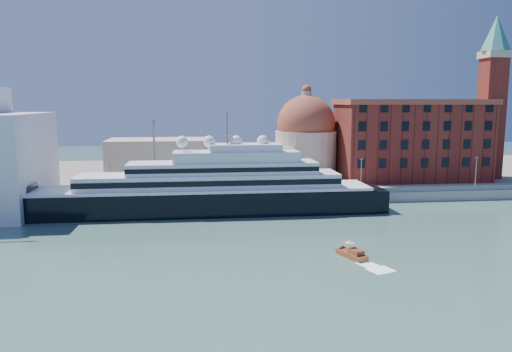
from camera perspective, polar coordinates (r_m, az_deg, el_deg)
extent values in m
plane|color=#345A53|center=(90.24, -0.15, -7.31)|extent=(400.00, 400.00, 0.00)
cube|color=gray|center=(122.90, -2.00, -2.45)|extent=(180.00, 10.00, 2.50)
cube|color=slate|center=(163.27, -3.21, 0.18)|extent=(260.00, 72.00, 2.00)
cube|color=slate|center=(118.15, -1.82, -1.98)|extent=(180.00, 0.10, 1.20)
cube|color=black|center=(111.52, -6.29, -3.15)|extent=(76.81, 11.82, 6.40)
cone|color=black|center=(118.34, -26.27, -3.31)|extent=(9.85, 11.82, 11.82)
cube|color=black|center=(118.24, 12.68, -2.73)|extent=(5.91, 10.83, 5.91)
cube|color=white|center=(110.88, -6.32, -1.40)|extent=(74.84, 12.01, 0.59)
cube|color=white|center=(110.62, -5.32, -0.48)|extent=(57.11, 9.85, 2.95)
cube|color=black|center=(105.76, -5.25, -0.89)|extent=(57.11, 0.15, 1.18)
cube|color=white|center=(110.34, -3.80, 0.96)|extent=(41.36, 8.86, 2.56)
cube|color=white|center=(110.24, -2.28, 2.26)|extent=(27.57, 7.88, 2.36)
cube|color=white|center=(110.21, -1.27, 3.29)|extent=(15.76, 6.89, 1.58)
cylinder|color=slate|center=(109.61, -3.33, 5.42)|extent=(0.30, 0.30, 6.89)
sphere|color=white|center=(109.63, -8.48, 3.89)|extent=(2.56, 2.56, 2.56)
sphere|color=white|center=(109.62, -5.38, 3.95)|extent=(2.56, 2.56, 2.56)
sphere|color=white|center=(109.93, -2.29, 3.99)|extent=(2.56, 2.56, 2.56)
sphere|color=white|center=(110.55, 0.77, 4.02)|extent=(2.56, 2.56, 2.56)
cube|color=white|center=(114.55, -23.39, -4.28)|extent=(12.99, 5.24, 1.69)
cube|color=white|center=(113.52, -22.43, -3.62)|extent=(4.43, 2.98, 1.27)
cube|color=maroon|center=(81.78, 10.87, -8.90)|extent=(3.91, 6.22, 0.98)
cube|color=maroon|center=(80.80, 11.33, -8.50)|extent=(2.34, 2.86, 0.79)
cylinder|color=slate|center=(81.80, 10.68, -7.99)|extent=(0.06, 0.06, 1.57)
cone|color=red|center=(81.55, 10.70, -7.39)|extent=(1.77, 1.77, 0.39)
cube|color=maroon|center=(151.99, 17.34, 3.75)|extent=(42.00, 18.00, 22.00)
cube|color=brown|center=(151.54, 17.54, 8.08)|extent=(43.00, 19.00, 1.50)
cube|color=maroon|center=(162.93, 25.21, 5.91)|extent=(6.00, 6.00, 35.00)
cube|color=beige|center=(163.41, 25.63, 12.40)|extent=(7.00, 7.00, 2.00)
cone|color=teal|center=(164.01, 25.77, 14.48)|extent=(8.40, 8.40, 10.00)
cylinder|color=beige|center=(148.59, 5.69, 2.44)|extent=(18.00, 18.00, 14.00)
sphere|color=brown|center=(147.92, 5.74, 5.91)|extent=(17.00, 17.00, 17.00)
cylinder|color=beige|center=(147.78, 5.78, 9.01)|extent=(3.00, 3.00, 3.00)
cube|color=beige|center=(144.46, 0.41, 1.51)|extent=(18.00, 14.00, 10.00)
cube|color=beige|center=(145.53, -10.69, 1.81)|extent=(30.00, 16.00, 12.00)
cylinder|color=slate|center=(120.29, -16.28, -0.49)|extent=(0.24, 0.24, 8.00)
cube|color=slate|center=(119.74, -16.36, 1.45)|extent=(0.80, 0.30, 0.25)
cylinder|color=slate|center=(119.06, -1.89, -0.24)|extent=(0.24, 0.24, 8.00)
cube|color=slate|center=(118.50, -1.90, 1.72)|extent=(0.80, 0.30, 0.25)
cylinder|color=slate|center=(125.22, 11.92, 0.01)|extent=(0.24, 0.24, 8.00)
cube|color=slate|center=(124.69, 11.98, 1.88)|extent=(0.80, 0.30, 0.25)
cylinder|color=slate|center=(137.79, 23.82, 0.23)|extent=(0.24, 0.24, 8.00)
cube|color=slate|center=(137.31, 23.92, 1.93)|extent=(0.80, 0.30, 0.25)
cylinder|color=slate|center=(120.37, -11.52, 2.09)|extent=(0.50, 0.50, 18.00)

